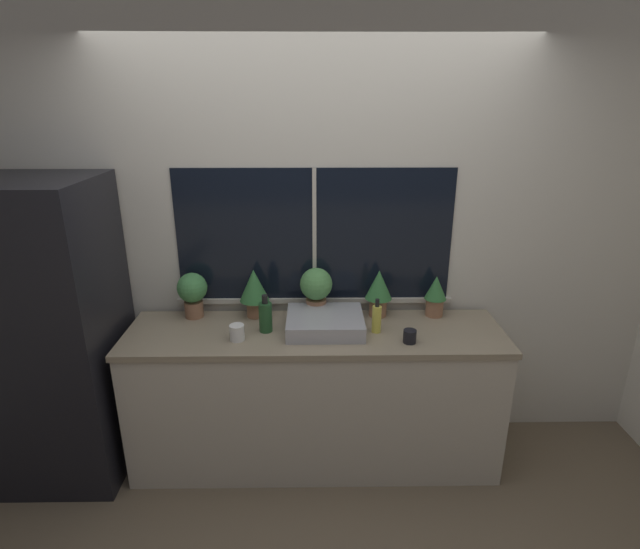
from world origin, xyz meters
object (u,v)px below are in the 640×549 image
(sink, at_px, (325,322))
(potted_plant_far_left, at_px, (192,292))
(potted_plant_right, at_px, (379,289))
(bottle_tall, at_px, (265,316))
(mug_black, at_px, (410,336))
(potted_plant_center, at_px, (316,288))
(potted_plant_left, at_px, (254,289))
(refrigerator, at_px, (49,335))
(potted_plant_far_right, at_px, (436,294))
(mug_white, at_px, (237,333))
(soap_bottle, at_px, (377,318))

(sink, distance_m, potted_plant_far_left, 0.84)
(potted_plant_right, distance_m, bottle_tall, 0.71)
(sink, height_order, mug_black, sink)
(potted_plant_right, bearing_deg, potted_plant_center, 180.00)
(mug_black, bearing_deg, potted_plant_left, 158.01)
(refrigerator, distance_m, potted_plant_right, 1.93)
(potted_plant_far_right, height_order, bottle_tall, potted_plant_far_right)
(sink, bearing_deg, mug_white, -165.27)
(potted_plant_far_left, height_order, bottle_tall, potted_plant_far_left)
(bottle_tall, height_order, mug_white, bottle_tall)
(potted_plant_right, height_order, soap_bottle, potted_plant_right)
(bottle_tall, relative_size, mug_black, 2.99)
(refrigerator, bearing_deg, potted_plant_center, 9.24)
(potted_plant_far_left, bearing_deg, potted_plant_far_right, 0.00)
(refrigerator, bearing_deg, soap_bottle, 0.72)
(sink, relative_size, bottle_tall, 1.98)
(potted_plant_far_left, distance_m, soap_bottle, 1.13)
(potted_plant_far_left, bearing_deg, soap_bottle, -11.54)
(refrigerator, height_order, bottle_tall, refrigerator)
(sink, relative_size, mug_white, 4.87)
(potted_plant_left, xyz_separation_m, soap_bottle, (0.73, -0.22, -0.10))
(potted_plant_center, bearing_deg, bottle_tall, -144.93)
(potted_plant_left, relative_size, potted_plant_far_right, 1.18)
(potted_plant_far_left, xyz_separation_m, potted_plant_far_right, (1.49, 0.00, -0.02))
(bottle_tall, bearing_deg, potted_plant_far_left, 155.87)
(potted_plant_left, bearing_deg, sink, -23.61)
(bottle_tall, xyz_separation_m, mug_white, (-0.15, -0.11, -0.05))
(potted_plant_left, height_order, bottle_tall, potted_plant_left)
(refrigerator, height_order, potted_plant_far_left, refrigerator)
(potted_plant_right, height_order, mug_black, potted_plant_right)
(soap_bottle, relative_size, mug_white, 2.24)
(potted_plant_right, bearing_deg, potted_plant_far_left, -180.00)
(soap_bottle, bearing_deg, potted_plant_center, 147.05)
(potted_plant_far_left, bearing_deg, potted_plant_left, 0.00)
(refrigerator, relative_size, soap_bottle, 8.69)
(sink, bearing_deg, potted_plant_center, 105.08)
(bottle_tall, bearing_deg, refrigerator, -178.04)
(potted_plant_far_left, bearing_deg, sink, -13.10)
(potted_plant_far_right, relative_size, mug_white, 2.85)
(mug_white, bearing_deg, bottle_tall, 36.41)
(potted_plant_far_right, bearing_deg, bottle_tall, -168.66)
(potted_plant_far_right, xyz_separation_m, mug_black, (-0.22, -0.36, -0.11))
(refrigerator, height_order, soap_bottle, refrigerator)
(potted_plant_far_left, relative_size, mug_white, 3.11)
(potted_plant_center, xyz_separation_m, mug_white, (-0.44, -0.32, -0.14))
(sink, height_order, potted_plant_center, potted_plant_center)
(potted_plant_right, bearing_deg, refrigerator, -172.59)
(bottle_tall, bearing_deg, potted_plant_center, 35.07)
(refrigerator, distance_m, bottle_tall, 1.24)
(mug_black, bearing_deg, bottle_tall, 169.19)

